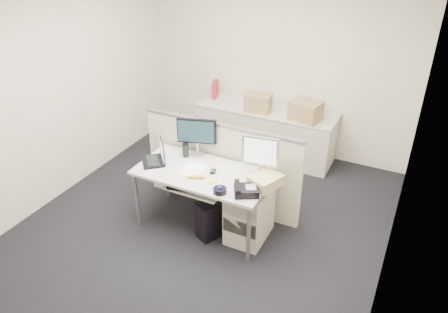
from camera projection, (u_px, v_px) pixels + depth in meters
The scene contains 28 objects.
floor at pixel (205, 225), 5.17m from camera, with size 4.00×4.50×0.01m, color black.
wall_back at pixel (277, 62), 6.26m from camera, with size 4.00×0.02×2.70m, color beige.
wall_front at pixel (29, 255), 2.75m from camera, with size 4.00×0.02×2.70m, color beige.
wall_left at pixel (57, 90), 5.28m from camera, with size 0.02×4.50×2.70m, color beige.
wall_right at pixel (406, 164), 3.73m from camera, with size 0.02×4.50×2.70m, color beige.
desk at pixel (203, 177), 4.84m from camera, with size 1.50×0.75×0.73m.
keyboard_tray at pixel (195, 188), 4.72m from camera, with size 0.62×0.32×0.02m, color beige.
drawer_pedestal at pixel (250, 212), 4.84m from camera, with size 0.40×0.55×0.65m, color #BEB2A0.
cubicle_partition at pixel (221, 167), 5.25m from camera, with size 2.00×0.06×1.10m, color beige.
back_counter at pixel (266, 132), 6.50m from camera, with size 2.00×0.60×0.72m, color #BEB2A0.
monitor_main at pixel (197, 137), 5.04m from camera, with size 0.46×0.18×0.46m, color black.
monitor_small at pixel (260, 158), 4.60m from camera, with size 0.39×0.20×0.48m, color #B7B7BC.
laptop at pixel (152, 153), 4.94m from camera, with size 0.31×0.24×0.24m, color black.
trackball at pixel (220, 191), 4.44m from camera, with size 0.14×0.14×0.05m, color black.
desk_phone at pixel (246, 191), 4.42m from camera, with size 0.25×0.20×0.08m, color black.
paper_stack at pixel (193, 170), 4.84m from camera, with size 0.24×0.31×0.01m, color white.
sticky_pad at pixel (212, 181), 4.63m from camera, with size 0.07×0.07×0.01m, color gold.
travel_mug at pixel (186, 150), 5.08m from camera, with size 0.07×0.07×0.15m, color black.
banana at pixel (196, 177), 4.68m from camera, with size 0.19×0.05×0.04m, color yellow.
cellphone at pixel (213, 171), 4.81m from camera, with size 0.05×0.10×0.01m, color black.
manila_folders at pixel (266, 181), 4.54m from camera, with size 0.25×0.32×0.12m, color tan.
keyboard at pixel (189, 187), 4.70m from camera, with size 0.47×0.17×0.03m, color black.
pc_tower_desk at pixel (217, 216), 4.94m from camera, with size 0.20×0.49×0.46m, color black.
pc_tower_spare_dark at pixel (195, 137), 6.75m from camera, with size 0.16×0.41×0.38m, color black.
pc_tower_spare_silver at pixel (194, 122), 7.15m from camera, with size 0.19×0.46×0.43m, color #B7B7BC.
cardboard_box_left at pixel (258, 103), 6.20m from camera, with size 0.36×0.27×0.27m, color tan.
cardboard_box_right at pixel (306, 111), 5.92m from camera, with size 0.40×0.31×0.29m, color tan.
red_binder at pixel (215, 90), 6.68m from camera, with size 0.06×0.27×0.26m, color maroon.
Camera 1 is at (2.03, -3.57, 3.25)m, focal length 35.00 mm.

